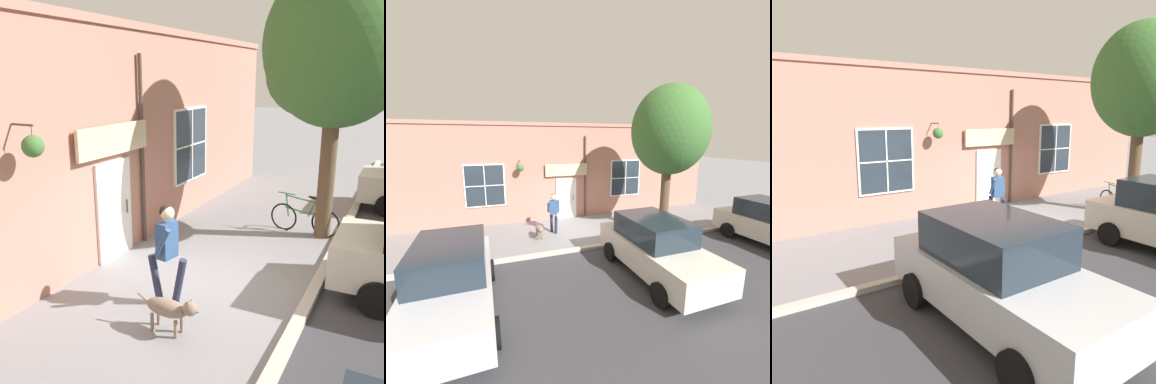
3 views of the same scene
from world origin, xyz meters
The scene contains 10 objects.
ground_plane centered at (0.00, 0.00, 0.00)m, with size 90.00×90.00×0.00m, color gray.
curb_and_road centered at (5.85, 0.00, 0.02)m, with size 10.10×28.00×0.12m.
storefront_facade centered at (-2.34, 0.00, 2.44)m, with size 0.95×18.00×4.88m.
pedestrian_walking centered at (-0.16, -0.92, 1.07)m, with size 0.72×0.60×1.77m.
dog_on_leash centered at (0.33, -1.66, 0.41)m, with size 1.11×0.32×0.65m.
street_tree_by_curb centered at (1.43, 3.59, 4.29)m, with size 3.29×2.96×6.25m.
leaning_bicycle centered at (1.09, 3.59, 0.38)m, with size 1.74×0.21×1.00m.
parked_car_nearest_curb centered at (4.31, -4.51, 0.88)m, with size 4.32×1.97×1.75m.
parked_car_mid_block centered at (4.31, 1.13, 0.88)m, with size 4.32×1.97×1.75m.
fire_hydrant centered at (1.68, -4.25, 0.40)m, with size 0.34×0.20×0.77m.
Camera 2 is at (10.40, -3.56, 4.08)m, focal length 24.00 mm.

